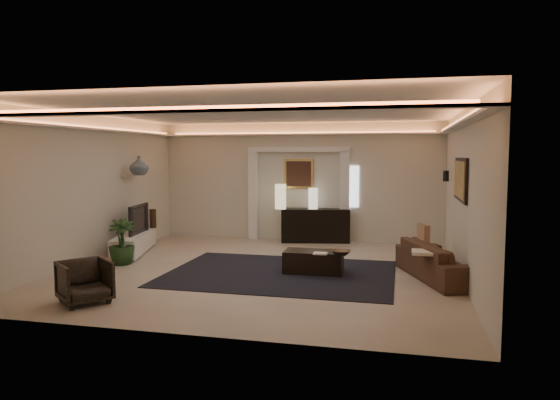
% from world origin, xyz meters
% --- Properties ---
extents(floor, '(7.00, 7.00, 0.00)m').
position_xyz_m(floor, '(0.00, 0.00, 0.00)').
color(floor, '#C1AD8F').
rests_on(floor, ground).
extents(ceiling, '(7.00, 7.00, 0.00)m').
position_xyz_m(ceiling, '(0.00, 0.00, 2.90)').
color(ceiling, white).
rests_on(ceiling, ground).
extents(wall_back, '(7.00, 0.00, 7.00)m').
position_xyz_m(wall_back, '(0.00, 3.50, 1.45)').
color(wall_back, beige).
rests_on(wall_back, ground).
extents(wall_front, '(7.00, 0.00, 7.00)m').
position_xyz_m(wall_front, '(0.00, -3.50, 1.45)').
color(wall_front, beige).
rests_on(wall_front, ground).
extents(wall_left, '(0.00, 7.00, 7.00)m').
position_xyz_m(wall_left, '(-3.50, 0.00, 1.45)').
color(wall_left, beige).
rests_on(wall_left, ground).
extents(wall_right, '(0.00, 7.00, 7.00)m').
position_xyz_m(wall_right, '(3.50, 0.00, 1.45)').
color(wall_right, beige).
rests_on(wall_right, ground).
extents(cove_soffit, '(7.00, 7.00, 0.04)m').
position_xyz_m(cove_soffit, '(0.00, 0.00, 2.62)').
color(cove_soffit, silver).
rests_on(cove_soffit, ceiling).
extents(daylight_slit, '(0.25, 0.03, 1.00)m').
position_xyz_m(daylight_slit, '(1.35, 3.48, 1.35)').
color(daylight_slit, white).
rests_on(daylight_slit, wall_back).
extents(area_rug, '(4.00, 3.00, 0.01)m').
position_xyz_m(area_rug, '(0.40, -0.20, 0.01)').
color(area_rug, black).
rests_on(area_rug, ground).
extents(pilaster_left, '(0.22, 0.20, 2.20)m').
position_xyz_m(pilaster_left, '(-1.15, 3.40, 1.10)').
color(pilaster_left, silver).
rests_on(pilaster_left, ground).
extents(pilaster_right, '(0.22, 0.20, 2.20)m').
position_xyz_m(pilaster_right, '(1.15, 3.40, 1.10)').
color(pilaster_right, silver).
rests_on(pilaster_right, ground).
extents(alcove_header, '(2.52, 0.20, 0.12)m').
position_xyz_m(alcove_header, '(0.00, 3.40, 2.25)').
color(alcove_header, silver).
rests_on(alcove_header, wall_back).
extents(painting_frame, '(0.74, 0.04, 0.74)m').
position_xyz_m(painting_frame, '(0.00, 3.47, 1.65)').
color(painting_frame, tan).
rests_on(painting_frame, wall_back).
extents(painting_canvas, '(0.62, 0.02, 0.62)m').
position_xyz_m(painting_canvas, '(0.00, 3.44, 1.65)').
color(painting_canvas, '#4C2D1E').
rests_on(painting_canvas, wall_back).
extents(art_panel_frame, '(0.04, 1.64, 0.74)m').
position_xyz_m(art_panel_frame, '(3.47, 0.30, 1.70)').
color(art_panel_frame, black).
rests_on(art_panel_frame, wall_right).
extents(art_panel_gold, '(0.02, 1.50, 0.62)m').
position_xyz_m(art_panel_gold, '(3.44, 0.30, 1.70)').
color(art_panel_gold, tan).
rests_on(art_panel_gold, wall_right).
extents(wall_sconce, '(0.12, 0.12, 0.22)m').
position_xyz_m(wall_sconce, '(3.38, 2.20, 1.68)').
color(wall_sconce, black).
rests_on(wall_sconce, wall_right).
extents(wall_niche, '(0.10, 0.55, 0.04)m').
position_xyz_m(wall_niche, '(-3.44, 1.40, 1.65)').
color(wall_niche, silver).
rests_on(wall_niche, wall_left).
extents(console, '(1.71, 0.81, 0.82)m').
position_xyz_m(console, '(0.46, 3.25, 0.40)').
color(console, black).
rests_on(console, ground).
extents(lamp_left, '(0.32, 0.32, 0.60)m').
position_xyz_m(lamp_left, '(-0.36, 3.03, 1.09)').
color(lamp_left, '#FFEEB1').
rests_on(lamp_left, console).
extents(lamp_right, '(0.26, 0.26, 0.50)m').
position_xyz_m(lamp_right, '(0.40, 3.25, 1.09)').
color(lamp_right, white).
rests_on(lamp_right, console).
extents(media_ledge, '(1.06, 2.15, 0.39)m').
position_xyz_m(media_ledge, '(-3.15, 0.98, 0.22)').
color(media_ledge, silver).
rests_on(media_ledge, ground).
extents(tv, '(1.10, 0.31, 0.63)m').
position_xyz_m(tv, '(-3.15, 1.00, 0.76)').
color(tv, black).
rests_on(tv, media_ledge).
extents(figurine, '(0.21, 0.21, 0.44)m').
position_xyz_m(figurine, '(-3.15, 1.86, 0.64)').
color(figurine, '#3A2619').
rests_on(figurine, media_ledge).
extents(ginger_jar, '(0.41, 0.41, 0.43)m').
position_xyz_m(ginger_jar, '(-3.15, 1.28, 1.88)').
color(ginger_jar, '#3D4950').
rests_on(ginger_jar, wall_niche).
extents(plant, '(0.68, 0.68, 0.89)m').
position_xyz_m(plant, '(-2.77, -0.16, 0.44)').
color(plant, '#1D3716').
rests_on(plant, ground).
extents(sofa, '(2.27, 1.52, 0.62)m').
position_xyz_m(sofa, '(3.15, 0.05, 0.31)').
color(sofa, '#422F1D').
rests_on(sofa, ground).
extents(throw_blanket, '(0.47, 0.38, 0.05)m').
position_xyz_m(throw_blanket, '(2.90, -0.50, 0.55)').
color(throw_blanket, white).
rests_on(throw_blanket, sofa).
extents(throw_pillow, '(0.24, 0.41, 0.40)m').
position_xyz_m(throw_pillow, '(2.92, 1.42, 0.55)').
color(throw_pillow, '#9D6F50').
rests_on(throw_pillow, sofa).
extents(coffee_table, '(1.06, 0.59, 0.39)m').
position_xyz_m(coffee_table, '(0.97, -0.01, 0.20)').
color(coffee_table, '#2E251C').
rests_on(coffee_table, ground).
extents(bowl, '(0.35, 0.35, 0.08)m').
position_xyz_m(bowl, '(1.49, -0.26, 0.45)').
color(bowl, '#4B3721').
rests_on(bowl, coffee_table).
extents(magazine, '(0.24, 0.17, 0.03)m').
position_xyz_m(magazine, '(1.13, -0.29, 0.42)').
color(magazine, white).
rests_on(magazine, coffee_table).
extents(armchair, '(0.94, 0.94, 0.62)m').
position_xyz_m(armchair, '(-1.92, -2.62, 0.31)').
color(armchair, black).
rests_on(armchair, ground).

